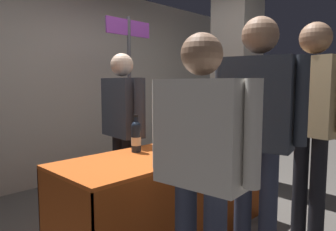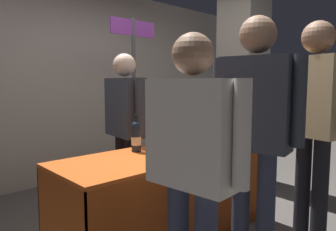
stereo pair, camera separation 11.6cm
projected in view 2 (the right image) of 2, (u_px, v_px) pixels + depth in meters
name	position (u px, v px, depth m)	size (l,w,h in m)	color
back_partition	(58.00, 83.00, 4.03)	(7.05, 0.12, 2.60)	#9E998E
concrete_pillar	(243.00, 75.00, 4.10)	(0.50, 0.50, 2.82)	gray
tasting_table	(168.00, 178.00, 2.59)	(1.88, 0.70, 0.73)	#B74C19
featured_wine_bottle	(194.00, 133.00, 2.68)	(0.07, 0.07, 0.33)	#38230F
display_bottle_0	(205.00, 128.00, 3.01)	(0.07, 0.07, 0.31)	black
display_bottle_1	(217.00, 126.00, 3.02)	(0.07, 0.07, 0.35)	black
display_bottle_2	(200.00, 137.00, 2.55)	(0.07, 0.07, 0.29)	#192333
display_bottle_3	(164.00, 139.00, 2.44)	(0.07, 0.07, 0.31)	#38230F
display_bottle_4	(136.00, 136.00, 2.55)	(0.08, 0.08, 0.31)	#192333
wine_glass_near_vendor	(162.00, 137.00, 2.66)	(0.07, 0.07, 0.14)	silver
brochure_stand	(216.00, 130.00, 3.19)	(0.17, 0.01, 0.18)	silver
vendor_presenter	(125.00, 119.00, 3.01)	(0.28, 0.64, 1.58)	black
taster_foreground_right	(255.00, 122.00, 2.02)	(0.30, 0.60, 1.72)	#2D3347
taster_foreground_left	(192.00, 155.00, 1.59)	(0.25, 0.64, 1.54)	#2D3347
taster_foreground_centre	(315.00, 113.00, 2.40)	(0.29, 0.55, 1.76)	black
booth_signpost	(134.00, 83.00, 3.61)	(0.61, 0.04, 2.05)	#47474C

